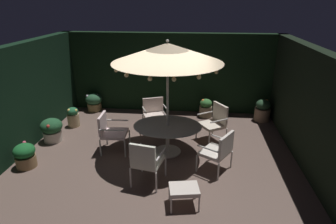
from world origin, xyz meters
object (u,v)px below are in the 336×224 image
patio_chair_southeast (215,120)px  potted_plant_back_right (25,155)px  patio_chair_east (219,149)px  patio_umbrella (167,53)px  potted_plant_left_near (155,108)px  patio_chair_south (154,112)px  potted_plant_right_far (206,108)px  potted_plant_front_corner (94,101)px  potted_plant_back_left (73,117)px  potted_plant_back_center (52,129)px  potted_plant_right_near (263,110)px  ottoman_footrest (184,190)px  patio_chair_north (110,130)px  patio_dining_table (168,131)px  patio_chair_northeast (146,160)px

patio_chair_southeast → potted_plant_back_right: 4.62m
potted_plant_back_right → patio_chair_east: bearing=3.5°
patio_umbrella → potted_plant_left_near: bearing=105.5°
patio_chair_south → potted_plant_back_right: size_ratio=1.61×
potted_plant_right_far → potted_plant_front_corner: size_ratio=0.99×
patio_umbrella → potted_plant_back_left: bearing=157.0°
patio_chair_east → potted_plant_back_center: (-4.28, 1.01, -0.20)m
patio_chair_southeast → potted_plant_right_near: bearing=44.4°
patio_umbrella → ottoman_footrest: 2.90m
potted_plant_right_near → potted_plant_right_far: bearing=175.4°
patio_chair_north → patio_chair_east: size_ratio=1.04×
patio_dining_table → patio_umbrella: patio_umbrella is taller
potted_plant_back_right → potted_plant_back_center: bearing=90.2°
potted_plant_right_far → potted_plant_back_left: bearing=-163.4°
potted_plant_front_corner → potted_plant_back_right: (-0.33, -3.55, -0.03)m
patio_dining_table → ottoman_footrest: 2.01m
patio_chair_northeast → potted_plant_back_left: patio_chair_northeast is taller
patio_umbrella → potted_plant_back_right: (-3.09, -0.99, -2.15)m
potted_plant_right_far → potted_plant_back_left: (-3.91, -1.16, 0.00)m
patio_chair_east → potted_plant_front_corner: 5.14m
patio_chair_south → potted_plant_front_corner: patio_chair_south is taller
potted_plant_back_center → potted_plant_right_near: bearing=18.9°
potted_plant_front_corner → potted_plant_back_right: 3.57m
patio_umbrella → patio_chair_north: 2.34m
ottoman_footrest → potted_plant_left_near: size_ratio=1.14×
potted_plant_back_center → patio_chair_northeast: bearing=-30.3°
patio_dining_table → potted_plant_back_left: (-2.93, 1.25, -0.28)m
patio_umbrella → patio_chair_northeast: (-0.28, -1.37, -1.86)m
patio_chair_east → potted_plant_right_far: patio_chair_east is taller
ottoman_footrest → potted_plant_right_far: size_ratio=0.99×
ottoman_footrest → potted_plant_left_near: bearing=105.1°
patio_chair_north → potted_plant_right_far: patio_chair_north is taller
patio_umbrella → potted_plant_back_left: 3.84m
patio_umbrella → ottoman_footrest: size_ratio=4.63×
patio_chair_north → patio_chair_east: 2.66m
patio_umbrella → patio_chair_southeast: bearing=33.1°
patio_dining_table → patio_chair_southeast: bearing=33.1°
patio_chair_southeast → potted_plant_front_corner: 4.33m
ottoman_footrest → potted_plant_back_center: size_ratio=0.93×
potted_plant_back_right → potted_plant_back_left: 2.24m
patio_chair_northeast → potted_plant_right_far: 3.99m
potted_plant_front_corner → patio_dining_table: bearing=-42.9°
patio_chair_south → ottoman_footrest: 3.39m
potted_plant_back_center → potted_plant_left_near: 3.18m
potted_plant_front_corner → potted_plant_back_right: size_ratio=1.07×
patio_chair_northeast → patio_chair_south: bearing=95.0°
patio_dining_table → potted_plant_front_corner: bearing=137.1°
patio_chair_northeast → patio_chair_south: 2.67m
patio_chair_northeast → potted_plant_right_far: (1.25, 3.78, -0.28)m
patio_dining_table → ottoman_footrest: (0.50, -1.94, -0.24)m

